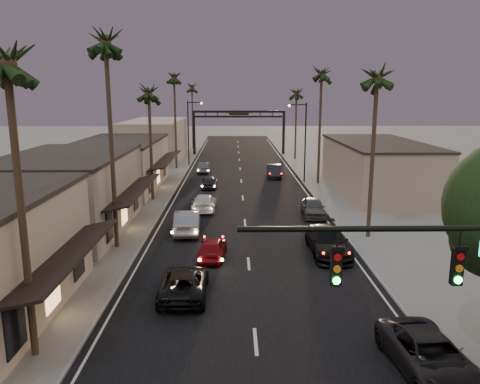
{
  "coord_description": "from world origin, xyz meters",
  "views": [
    {
      "loc": [
        -0.88,
        -7.55,
        10.02
      ],
      "look_at": [
        -0.39,
        28.04,
        2.5
      ],
      "focal_mm": 35.0,
      "sensor_mm": 36.0,
      "label": 1
    }
  ],
  "objects_px": {
    "palm_ra": "(378,71)",
    "oncoming_pickup": "(184,283)",
    "oncoming_red": "(212,248)",
    "palm_la": "(5,50)",
    "palm_ld": "(174,75)",
    "arch": "(239,121)",
    "curbside_near": "(430,356)",
    "palm_rc": "(297,90)",
    "palm_lb": "(105,36)",
    "palm_far": "(192,85)",
    "palm_rb": "(322,71)",
    "palm_lc": "(148,88)",
    "curbside_black": "(328,242)",
    "oncoming_silver": "(187,221)",
    "streetlight_right": "(303,136)",
    "streetlight_left": "(190,128)"
  },
  "relations": [
    {
      "from": "palm_ra",
      "to": "oncoming_pickup",
      "type": "height_order",
      "value": "palm_ra"
    },
    {
      "from": "palm_ra",
      "to": "oncoming_red",
      "type": "distance_m",
      "value": 15.78
    },
    {
      "from": "palm_la",
      "to": "palm_ld",
      "type": "xyz_separation_m",
      "value": [
        -0.0,
        46.0,
        0.97
      ]
    },
    {
      "from": "arch",
      "to": "palm_ld",
      "type": "relative_size",
      "value": 1.07
    },
    {
      "from": "curbside_near",
      "to": "palm_rc",
      "type": "bearing_deg",
      "value": 82.58
    },
    {
      "from": "palm_lb",
      "to": "palm_far",
      "type": "xyz_separation_m",
      "value": [
        0.3,
        56.0,
        -1.94
      ]
    },
    {
      "from": "palm_lb",
      "to": "curbside_near",
      "type": "distance_m",
      "value": 24.19
    },
    {
      "from": "arch",
      "to": "palm_rb",
      "type": "relative_size",
      "value": 1.07
    },
    {
      "from": "arch",
      "to": "palm_lb",
      "type": "height_order",
      "value": "palm_lb"
    },
    {
      "from": "palm_far",
      "to": "oncoming_pickup",
      "type": "xyz_separation_m",
      "value": [
        4.91,
        -63.46,
        -10.75
      ]
    },
    {
      "from": "palm_ld",
      "to": "curbside_near",
      "type": "distance_m",
      "value": 50.97
    },
    {
      "from": "palm_lc",
      "to": "curbside_black",
      "type": "height_order",
      "value": "palm_lc"
    },
    {
      "from": "oncoming_red",
      "to": "oncoming_silver",
      "type": "relative_size",
      "value": 0.76
    },
    {
      "from": "palm_far",
      "to": "oncoming_red",
      "type": "xyz_separation_m",
      "value": [
        6.08,
        -57.96,
        -10.78
      ]
    },
    {
      "from": "arch",
      "to": "palm_ld",
      "type": "xyz_separation_m",
      "value": [
        -8.6,
        -15.0,
        6.88
      ]
    },
    {
      "from": "oncoming_pickup",
      "to": "oncoming_silver",
      "type": "relative_size",
      "value": 0.98
    },
    {
      "from": "palm_lc",
      "to": "oncoming_red",
      "type": "relative_size",
      "value": 3.13
    },
    {
      "from": "palm_ld",
      "to": "oncoming_pickup",
      "type": "distance_m",
      "value": 42.45
    },
    {
      "from": "streetlight_right",
      "to": "palm_far",
      "type": "bearing_deg",
      "value": 114.76
    },
    {
      "from": "oncoming_red",
      "to": "palm_far",
      "type": "bearing_deg",
      "value": -79.11
    },
    {
      "from": "streetlight_right",
      "to": "palm_rb",
      "type": "xyz_separation_m",
      "value": [
        1.68,
        -1.0,
        7.09
      ]
    },
    {
      "from": "streetlight_right",
      "to": "streetlight_left",
      "type": "bearing_deg",
      "value": 136.79
    },
    {
      "from": "palm_ra",
      "to": "oncoming_pickup",
      "type": "distance_m",
      "value": 18.68
    },
    {
      "from": "palm_rb",
      "to": "curbside_near",
      "type": "bearing_deg",
      "value": -93.78
    },
    {
      "from": "palm_rc",
      "to": "oncoming_silver",
      "type": "distance_m",
      "value": 41.69
    },
    {
      "from": "oncoming_red",
      "to": "palm_ld",
      "type": "bearing_deg",
      "value": -74.75
    },
    {
      "from": "palm_rb",
      "to": "palm_la",
      "type": "bearing_deg",
      "value": -116.17
    },
    {
      "from": "streetlight_right",
      "to": "palm_lc",
      "type": "relative_size",
      "value": 0.74
    },
    {
      "from": "oncoming_red",
      "to": "oncoming_silver",
      "type": "distance_m",
      "value": 5.88
    },
    {
      "from": "palm_rb",
      "to": "curbside_black",
      "type": "xyz_separation_m",
      "value": [
        -3.52,
        -23.33,
        -11.59
      ]
    },
    {
      "from": "palm_rc",
      "to": "palm_far",
      "type": "bearing_deg",
      "value": 140.36
    },
    {
      "from": "streetlight_right",
      "to": "oncoming_red",
      "type": "distance_m",
      "value": 26.99
    },
    {
      "from": "palm_lb",
      "to": "oncoming_pickup",
      "type": "height_order",
      "value": "palm_lb"
    },
    {
      "from": "palm_ld",
      "to": "palm_far",
      "type": "distance_m",
      "value": 23.02
    },
    {
      "from": "palm_rc",
      "to": "palm_rb",
      "type": "bearing_deg",
      "value": -90.0
    },
    {
      "from": "streetlight_left",
      "to": "palm_rb",
      "type": "distance_m",
      "value": 22.07
    },
    {
      "from": "streetlight_left",
      "to": "palm_ra",
      "type": "bearing_deg",
      "value": -65.46
    },
    {
      "from": "arch",
      "to": "palm_rb",
      "type": "height_order",
      "value": "palm_rb"
    },
    {
      "from": "arch",
      "to": "oncoming_pickup",
      "type": "bearing_deg",
      "value": -93.5
    },
    {
      "from": "palm_ra",
      "to": "palm_rb",
      "type": "relative_size",
      "value": 0.93
    },
    {
      "from": "palm_ld",
      "to": "oncoming_pickup",
      "type": "height_order",
      "value": "palm_ld"
    },
    {
      "from": "streetlight_left",
      "to": "palm_far",
      "type": "bearing_deg",
      "value": 93.95
    },
    {
      "from": "palm_ra",
      "to": "palm_rc",
      "type": "height_order",
      "value": "palm_ra"
    },
    {
      "from": "palm_la",
      "to": "curbside_black",
      "type": "relative_size",
      "value": 2.32
    },
    {
      "from": "palm_far",
      "to": "oncoming_silver",
      "type": "xyz_separation_m",
      "value": [
        4.02,
        -52.46,
        -10.6
      ]
    },
    {
      "from": "palm_lb",
      "to": "palm_rc",
      "type": "distance_m",
      "value": 45.48
    },
    {
      "from": "palm_far",
      "to": "curbside_black",
      "type": "bearing_deg",
      "value": -76.86
    },
    {
      "from": "curbside_black",
      "to": "palm_rb",
      "type": "bearing_deg",
      "value": 81.07
    },
    {
      "from": "palm_ld",
      "to": "curbside_near",
      "type": "xyz_separation_m",
      "value": [
        14.8,
        -47.35,
        -11.69
      ]
    },
    {
      "from": "arch",
      "to": "oncoming_silver",
      "type": "relative_size",
      "value": 2.98
    }
  ]
}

